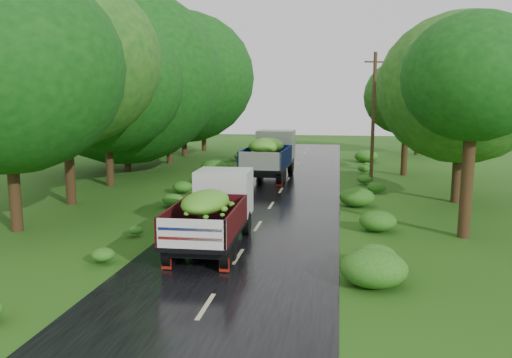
# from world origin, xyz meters

# --- Properties ---
(ground) EXTENTS (120.00, 120.00, 0.00)m
(ground) POSITION_xyz_m (0.00, 0.00, 0.00)
(ground) COLOR #1D470F
(ground) RESTS_ON ground
(road) EXTENTS (6.50, 80.00, 0.02)m
(road) POSITION_xyz_m (0.00, 5.00, 0.01)
(road) COLOR black
(road) RESTS_ON ground
(road_lines) EXTENTS (0.12, 69.60, 0.00)m
(road_lines) POSITION_xyz_m (0.00, 6.00, 0.02)
(road_lines) COLOR #BFB78C
(road_lines) RESTS_ON road
(truck_near) EXTENTS (2.22, 5.87, 2.44)m
(truck_near) POSITION_xyz_m (-1.05, 5.08, 1.38)
(truck_near) COLOR black
(truck_near) RESTS_ON ground
(truck_far) EXTENTS (2.74, 7.15, 2.97)m
(truck_far) POSITION_xyz_m (-1.19, 20.38, 1.68)
(truck_far) COLOR black
(truck_far) RESTS_ON ground
(utility_pole) EXTENTS (1.30, 0.66, 7.88)m
(utility_pole) POSITION_xyz_m (5.18, 20.31, 4.06)
(utility_pole) COLOR #382616
(utility_pole) RESTS_ON ground
(trees_left) EXTENTS (7.13, 34.89, 9.18)m
(trees_left) POSITION_xyz_m (-10.37, 21.67, 6.59)
(trees_left) COLOR black
(trees_left) RESTS_ON ground
(trees_right) EXTENTS (6.30, 32.01, 7.41)m
(trees_right) POSITION_xyz_m (8.81, 21.20, 5.45)
(trees_right) COLOR black
(trees_right) RESTS_ON ground
(shrubs) EXTENTS (11.90, 44.00, 0.70)m
(shrubs) POSITION_xyz_m (0.00, 14.00, 0.35)
(shrubs) COLOR #1F5814
(shrubs) RESTS_ON ground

